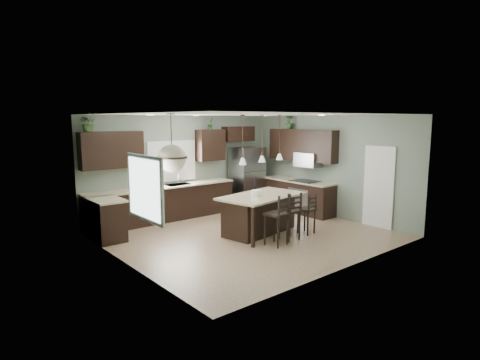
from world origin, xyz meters
The scene contains 33 objects.
ground centered at (0.00, 0.00, 0.00)m, with size 6.00×6.00×0.00m, color #9E8466.
pantry_door centered at (2.98, -1.55, 1.02)m, with size 0.04×0.82×2.04m, color white.
window_back centered at (-0.40, 2.73, 1.55)m, with size 1.35×0.02×1.00m, color white.
window_left centered at (-2.98, -0.80, 1.55)m, with size 0.02×1.10×1.00m, color white.
left_return_cabs centered at (-2.70, 1.70, 0.45)m, with size 0.60×0.90×0.90m, color black.
left_return_countertop centered at (-2.68, 1.70, 0.92)m, with size 0.66×0.96×0.04m, color beige.
back_lower_cabs centered at (-0.85, 2.45, 0.45)m, with size 4.20×0.60×0.90m, color black.
back_countertop centered at (-0.85, 2.43, 0.92)m, with size 4.20×0.66×0.04m, color beige.
sink_inset centered at (-0.40, 2.43, 0.94)m, with size 0.70×0.45×0.01m, color gray.
faucet centered at (-0.40, 2.40, 1.08)m, with size 0.02×0.02×0.28m, color silver.
back_upper_left centered at (-2.15, 2.58, 1.95)m, with size 1.55×0.34×0.90m, color black.
back_upper_right centered at (0.80, 2.58, 1.95)m, with size 0.85×0.34×0.90m, color black.
fridge_header centered at (1.85, 2.58, 2.25)m, with size 1.05×0.34×0.45m, color black.
right_lower_cabs centered at (2.70, 0.87, 0.45)m, with size 0.60×2.35×0.90m, color black.
right_countertop centered at (2.68, 0.87, 0.92)m, with size 0.66×2.35×0.04m, color beige.
cooktop centered at (2.68, 0.60, 0.94)m, with size 0.58×0.75×0.02m, color black.
wall_oven_front centered at (2.40, 0.60, 0.45)m, with size 0.01×0.72×0.60m, color gray.
right_upper_cabs centered at (2.83, 0.87, 1.95)m, with size 0.34×2.35×0.90m, color black.
microwave centered at (2.78, 0.60, 1.55)m, with size 0.40×0.75×0.40m, color gray.
refrigerator centered at (1.95, 2.28, 0.93)m, with size 0.90×0.74×1.85m, color gray.
kitchen_island centered at (0.36, -0.09, 0.46)m, with size 2.08×1.18×0.92m, color black.
serving_dish centered at (0.16, -0.13, 0.99)m, with size 0.24×0.24×0.14m, color silver.
bar_stool_left centered at (-0.04, -0.99, 0.57)m, with size 0.42×0.42×1.14m, color black.
bar_stool_center centered at (0.48, -0.88, 0.55)m, with size 0.41×0.41×1.09m, color black.
bar_stool_right centered at (1.14, -0.80, 0.48)m, with size 0.36×0.36×0.97m, color black.
pendant_left centered at (-0.33, -0.21, 2.25)m, with size 0.17×0.17×1.10m, color silver, non-canonical shape.
pendant_center centered at (0.36, -0.09, 2.25)m, with size 0.17×0.17×1.10m, color silver, non-canonical shape.
pendant_right centered at (1.05, 0.02, 2.25)m, with size 0.17×0.17×1.10m, color silver, non-canonical shape.
chandelier centered at (-2.60, -1.07, 2.31)m, with size 0.51×0.51×0.99m, color beige, non-canonical shape.
plant_back_left centered at (-2.69, 2.55, 2.62)m, with size 0.40×0.35×0.44m, color #2E5123.
plant_back_right centered at (0.78, 2.55, 2.57)m, with size 0.19×0.15×0.34m, color #2C5123.
plant_right_wall centered at (2.80, 1.38, 2.61)m, with size 0.24×0.24×0.43m, color #284D21.
room_shell centered at (0.00, 0.00, 1.70)m, with size 6.00×6.00×6.00m.
Camera 1 is at (-5.97, -6.91, 2.70)m, focal length 30.00 mm.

